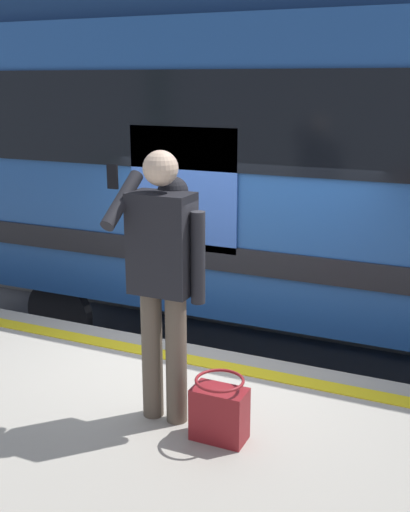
{
  "coord_description": "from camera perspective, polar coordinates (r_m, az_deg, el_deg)",
  "views": [
    {
      "loc": [
        -2.04,
        4.57,
        3.22
      ],
      "look_at": [
        -0.1,
        0.3,
        1.91
      ],
      "focal_mm": 44.32,
      "sensor_mm": 36.0,
      "label": 1
    }
  ],
  "objects": [
    {
      "name": "track_rail_far",
      "position": [
        8.35,
        8.51,
        -6.61
      ],
      "size": [
        19.39,
        0.08,
        0.16
      ],
      "primitive_type": "cube",
      "color": "slate",
      "rests_on": "ground"
    },
    {
      "name": "track_rail_near",
      "position": [
        7.1,
        5.23,
        -10.67
      ],
      "size": [
        19.39,
        0.08,
        0.16
      ],
      "primitive_type": "cube",
      "color": "slate",
      "rests_on": "ground"
    },
    {
      "name": "handbag",
      "position": [
        4.1,
        1.31,
        -13.86
      ],
      "size": [
        0.35,
        0.31,
        0.42
      ],
      "color": "maroon",
      "rests_on": "platform"
    },
    {
      "name": "safety_line",
      "position": [
        5.22,
        -1.05,
        -9.39
      ],
      "size": [
        14.62,
        0.16,
        0.01
      ],
      "primitive_type": "cube",
      "color": "yellow",
      "rests_on": "platform"
    },
    {
      "name": "ground_plane",
      "position": [
        5.95,
        0.3,
        -17.13
      ],
      "size": [
        24.55,
        24.55,
        0.0
      ],
      "primitive_type": "plane",
      "color": "#3D3D3F"
    },
    {
      "name": "passenger",
      "position": [
        4.02,
        -3.79,
        -0.94
      ],
      "size": [
        0.57,
        0.55,
        1.8
      ],
      "color": "brown",
      "rests_on": "platform"
    }
  ]
}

